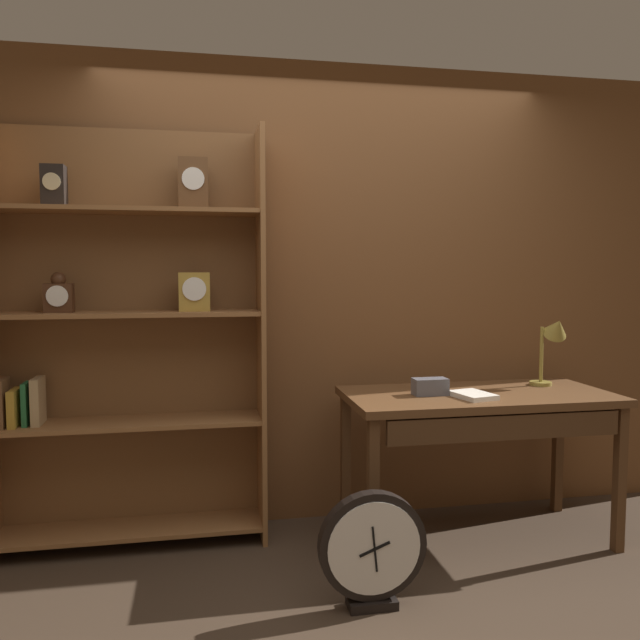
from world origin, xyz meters
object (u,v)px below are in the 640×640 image
(round_clock_large, at_px, (372,549))
(desk_lamp, at_px, (554,337))
(bookshelf, at_px, (126,340))
(workbench, at_px, (480,410))
(open_repair_manual, at_px, (473,395))
(toolbox_small, at_px, (430,387))

(round_clock_large, bearing_deg, desk_lamp, 28.48)
(bookshelf, distance_m, desk_lamp, 2.32)
(workbench, distance_m, open_repair_manual, 0.16)
(bookshelf, xyz_separation_m, open_repair_manual, (1.73, -0.43, -0.27))
(bookshelf, relative_size, toolbox_small, 12.27)
(toolbox_small, xyz_separation_m, open_repair_manual, (0.19, -0.11, -0.03))
(open_repair_manual, distance_m, round_clock_large, 0.97)
(bookshelf, height_order, workbench, bookshelf)
(toolbox_small, relative_size, open_repair_manual, 0.81)
(toolbox_small, height_order, open_repair_manual, toolbox_small)
(toolbox_small, bearing_deg, desk_lamp, 7.87)
(workbench, height_order, toolbox_small, toolbox_small)
(toolbox_small, bearing_deg, round_clock_large, -129.75)
(workbench, bearing_deg, bookshelf, 169.50)
(bookshelf, relative_size, round_clock_large, 4.28)
(desk_lamp, xyz_separation_m, open_repair_manual, (-0.57, -0.21, -0.26))
(workbench, bearing_deg, desk_lamp, 14.07)
(round_clock_large, bearing_deg, bookshelf, 140.89)
(toolbox_small, relative_size, round_clock_large, 0.35)
(bookshelf, height_order, round_clock_large, bookshelf)
(toolbox_small, height_order, round_clock_large, toolbox_small)
(workbench, bearing_deg, round_clock_large, -143.64)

